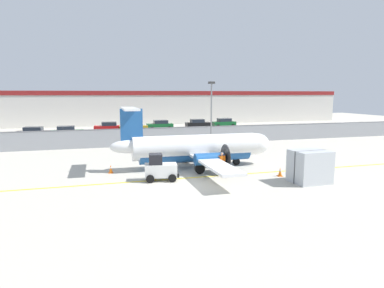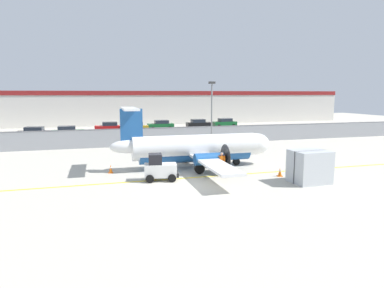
% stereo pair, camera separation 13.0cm
% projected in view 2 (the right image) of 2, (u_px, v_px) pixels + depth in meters
% --- Properties ---
extents(ground_plane, '(140.00, 140.00, 0.01)m').
position_uv_depth(ground_plane, '(189.00, 178.00, 24.51)').
color(ground_plane, '#B7B2A3').
extents(perimeter_fence, '(98.00, 0.10, 2.10)m').
position_uv_depth(perimeter_fence, '(152.00, 136.00, 39.55)').
color(perimeter_fence, gray).
rests_on(perimeter_fence, ground).
extents(parking_lot_strip, '(98.00, 17.00, 0.12)m').
position_uv_depth(parking_lot_strip, '(139.00, 134.00, 50.64)').
color(parking_lot_strip, '#38383A').
rests_on(parking_lot_strip, ground).
extents(background_building, '(91.00, 8.10, 6.50)m').
position_uv_depth(background_building, '(127.00, 108.00, 67.74)').
color(background_building, beige).
rests_on(background_building, ground).
extents(commuter_airplane, '(13.34, 16.02, 4.92)m').
position_uv_depth(commuter_airplane, '(198.00, 148.00, 27.81)').
color(commuter_airplane, white).
rests_on(commuter_airplane, ground).
extents(baggage_tug, '(2.47, 1.67, 1.88)m').
position_uv_depth(baggage_tug, '(160.00, 168.00, 23.66)').
color(baggage_tug, silver).
rests_on(baggage_tug, ground).
extents(ground_crew_worker, '(0.54, 0.44, 1.70)m').
position_uv_depth(ground_crew_worker, '(222.00, 162.00, 25.24)').
color(ground_crew_worker, '#191E4C').
rests_on(ground_crew_worker, ground).
extents(cargo_container, '(2.47, 2.08, 2.20)m').
position_uv_depth(cargo_container, '(310.00, 167.00, 23.08)').
color(cargo_container, '#B7BCC1').
rests_on(cargo_container, ground).
extents(traffic_cone_near_left, '(0.36, 0.36, 0.64)m').
position_uv_depth(traffic_cone_near_left, '(111.00, 169.00, 26.00)').
color(traffic_cone_near_left, orange).
rests_on(traffic_cone_near_left, ground).
extents(traffic_cone_near_right, '(0.36, 0.36, 0.64)m').
position_uv_depth(traffic_cone_near_right, '(280.00, 172.00, 24.94)').
color(traffic_cone_near_right, orange).
rests_on(traffic_cone_near_right, ground).
extents(traffic_cone_far_left, '(0.36, 0.36, 0.64)m').
position_uv_depth(traffic_cone_far_left, '(172.00, 158.00, 30.32)').
color(traffic_cone_far_left, orange).
rests_on(traffic_cone_far_left, ground).
extents(parked_car_0, '(4.36, 2.37, 1.58)m').
position_uv_depth(parked_car_0, '(34.00, 133.00, 44.78)').
color(parked_car_0, black).
rests_on(parked_car_0, parking_lot_strip).
extents(parked_car_1, '(4.23, 2.05, 1.58)m').
position_uv_depth(parked_car_1, '(68.00, 132.00, 45.84)').
color(parked_car_1, '#19662D').
rests_on(parked_car_1, parking_lot_strip).
extents(parked_car_2, '(4.28, 2.17, 1.58)m').
position_uv_depth(parked_car_2, '(109.00, 127.00, 52.41)').
color(parked_car_2, red).
rests_on(parked_car_2, parking_lot_strip).
extents(parked_car_3, '(4.21, 2.03, 1.58)m').
position_uv_depth(parked_car_3, '(134.00, 127.00, 52.04)').
color(parked_car_3, '#B28C19').
rests_on(parked_car_3, parking_lot_strip).
extents(parked_car_4, '(4.20, 2.01, 1.58)m').
position_uv_depth(parked_car_4, '(161.00, 125.00, 55.91)').
color(parked_car_4, '#19662D').
rests_on(parked_car_4, parking_lot_strip).
extents(parked_car_5, '(4.21, 2.03, 1.58)m').
position_uv_depth(parked_car_5, '(199.00, 124.00, 58.09)').
color(parked_car_5, black).
rests_on(parked_car_5, parking_lot_strip).
extents(parked_car_6, '(4.30, 2.22, 1.58)m').
position_uv_depth(parked_car_6, '(225.00, 123.00, 60.06)').
color(parked_car_6, '#19662D').
rests_on(parked_car_6, parking_lot_strip).
extents(apron_light_pole, '(0.70, 0.30, 7.27)m').
position_uv_depth(apron_light_pole, '(212.00, 109.00, 36.98)').
color(apron_light_pole, slate).
rests_on(apron_light_pole, ground).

